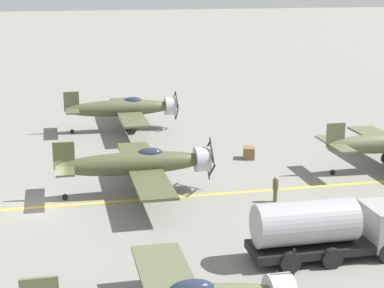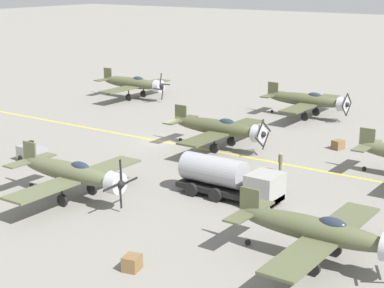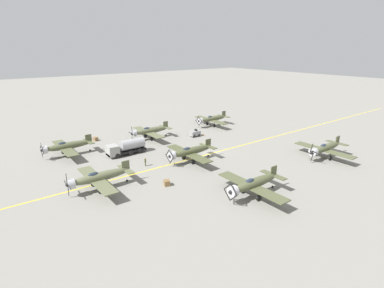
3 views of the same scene
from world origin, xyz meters
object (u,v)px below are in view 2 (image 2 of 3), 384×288
airplane_near_left (134,83)px  tow_tractor (32,153)px  fuel_tanker (229,179)px  airplane_far_right (319,231)px  airplane_mid_left (308,100)px  ground_crew_walking (280,161)px  traffic_cone (22,153)px  airplane_mid_right (73,173)px  supply_crate_mid_lane (132,263)px  supply_crate_by_tanker (338,145)px  airplane_mid_center (220,128)px

airplane_near_left → tow_tractor: bearing=22.4°
fuel_tanker → airplane_far_right: bearing=57.0°
tow_tractor → fuel_tanker: bearing=95.4°
airplane_mid_left → ground_crew_walking: (19.88, 6.82, -1.13)m
airplane_far_right → tow_tractor: 29.29m
airplane_far_right → traffic_cone: 31.46m
airplane_mid_right → traffic_cone: bearing=-107.8°
tow_tractor → traffic_cone: (-0.58, -2.09, -0.52)m
tow_tractor → supply_crate_mid_lane: size_ratio=2.54×
airplane_far_right → airplane_near_left: bearing=-140.4°
airplane_mid_right → fuel_tanker: 11.29m
airplane_near_left → supply_crate_by_tanker: size_ratio=11.59×
airplane_mid_left → tow_tractor: (29.68, -12.24, -1.22)m
ground_crew_walking → traffic_cone: size_ratio=2.95×
airplane_near_left → airplane_mid_center: size_ratio=1.00×
traffic_cone → ground_crew_walking: bearing=113.6°
airplane_mid_center → traffic_cone: bearing=-42.9°
supply_crate_mid_lane → traffic_cone: (-11.77, -22.84, -0.15)m
airplane_mid_right → airplane_near_left: 38.34m
ground_crew_walking → supply_crate_mid_lane: bearing=4.6°
airplane_mid_center → ground_crew_walking: airplane_mid_center is taller
airplane_near_left → ground_crew_walking: bearing=60.2°
airplane_mid_center → ground_crew_walking: 8.54m
fuel_tanker → traffic_cone: fuel_tanker is taller
airplane_mid_left → supply_crate_mid_lane: bearing=-0.6°
airplane_mid_right → ground_crew_walking: 17.29m
airplane_mid_center → airplane_far_right: bearing=49.7°
airplane_far_right → airplane_mid_left: size_ratio=1.00×
airplane_far_right → tow_tractor: size_ratio=4.62×
ground_crew_walking → supply_crate_mid_lane: size_ratio=1.58×
airplane_mid_center → supply_crate_mid_lane: bearing=26.0°
airplane_mid_left → supply_crate_mid_lane: size_ratio=11.71×
airplane_mid_left → fuel_tanker: (27.87, 6.79, -0.50)m
airplane_mid_right → airplane_mid_left: bearing=-177.4°
traffic_cone → airplane_near_left: bearing=-161.0°
airplane_near_left → supply_crate_mid_lane: airplane_near_left is taller
airplane_far_right → traffic_cone: (-5.17, -30.99, -1.74)m
airplane_near_left → traffic_cone: bearing=18.9°
airplane_mid_right → tow_tractor: (-4.83, -9.91, -1.22)m
airplane_near_left → ground_crew_walking: 34.91m
airplane_near_left → traffic_cone: airplane_near_left is taller
airplane_near_left → supply_crate_by_tanker: 32.56m
fuel_tanker → traffic_cone: (1.23, -21.11, -1.24)m
fuel_tanker → tow_tractor: fuel_tanker is taller
supply_crate_by_tanker → traffic_cone: bearing=-50.4°
airplane_mid_center → traffic_cone: 18.15m
airplane_mid_center → ground_crew_walking: bearing=73.0°
tow_tractor → ground_crew_walking: (-9.80, 19.05, 0.09)m
airplane_mid_left → airplane_mid_right: 34.59m
tow_tractor → ground_crew_walking: bearing=117.2°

